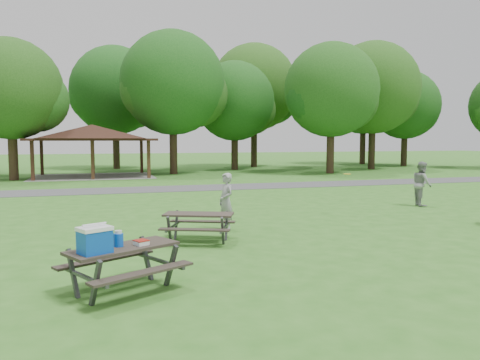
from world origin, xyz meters
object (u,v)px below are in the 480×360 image
picnic_table_near (114,251)px  picnic_table_middle (199,220)px  frisbee_thrower (226,201)px  frisbee_catcher (422,184)px

picnic_table_near → picnic_table_middle: size_ratio=1.09×
picnic_table_middle → frisbee_thrower: 1.80m
picnic_table_near → frisbee_thrower: 6.11m
frisbee_thrower → frisbee_catcher: 9.26m
picnic_table_middle → picnic_table_near: bearing=-121.5°
picnic_table_middle → frisbee_catcher: (10.05, 3.89, 0.33)m
picnic_table_middle → frisbee_thrower: (1.13, 1.37, 0.28)m
picnic_table_near → frisbee_catcher: (12.32, 7.60, 0.14)m
frisbee_catcher → picnic_table_middle: bearing=130.0°
picnic_table_near → frisbee_catcher: frisbee_catcher is taller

